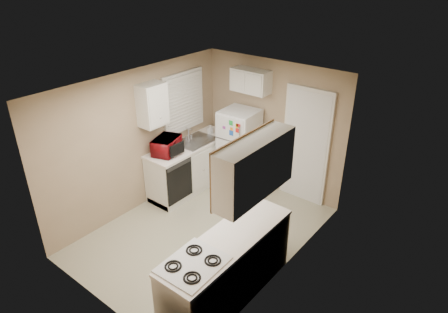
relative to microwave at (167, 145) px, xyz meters
The scene contains 19 objects.
floor 1.60m from the microwave, 17.94° to the right, with size 3.80×3.80×0.00m, color beige.
ceiling 1.81m from the microwave, 17.94° to the right, with size 3.80×3.80×0.00m, color white.
wall_left 0.47m from the microwave, 123.88° to the right, with size 3.80×3.80×0.00m, color tan.
wall_right 2.58m from the microwave, ahead, with size 3.80×3.80×0.00m, color tan.
wall_back 1.92m from the microwave, 53.03° to the left, with size 2.80×2.80×0.00m, color tan.
wall_front 2.55m from the microwave, 63.16° to the right, with size 2.80×2.80×0.00m, color tan.
left_counter 0.80m from the microwave, 84.59° to the left, with size 0.60×1.80×0.90m, color silver.
dishwasher 0.66m from the microwave, 12.01° to the right, with size 0.03×0.58×0.72m, color black.
sink 0.71m from the microwave, 85.78° to the left, with size 0.54×0.74×0.16m, color gray.
microwave is the anchor object (origin of this frame).
soap_bottle 1.11m from the microwave, 88.12° to the left, with size 0.08×0.08×0.17m, color white.
window_blinds 0.90m from the microwave, 107.22° to the left, with size 0.10×0.98×1.08m, color silver.
upper_cabinet_left 0.77m from the microwave, 123.29° to the right, with size 0.30×0.45×0.70m, color silver.
refrigerator 1.38m from the microwave, 59.07° to the left, with size 0.62×0.60×1.50m, color white.
cabinet_over_fridge 1.83m from the microwave, 61.44° to the left, with size 0.70×0.30×0.40m, color silver.
interior_door 2.37m from the microwave, 38.80° to the left, with size 0.86×0.06×2.08m, color white.
right_counter 2.61m from the microwave, 27.52° to the right, with size 0.60×2.00×0.90m, color silver.
stove 2.90m from the microwave, 38.45° to the right, with size 0.58×0.71×0.87m, color white.
upper_cabinet_right 2.66m from the microwave, 19.97° to the right, with size 0.30×1.20×0.70m, color silver.
Camera 1 is at (3.44, -3.82, 3.96)m, focal length 32.00 mm.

